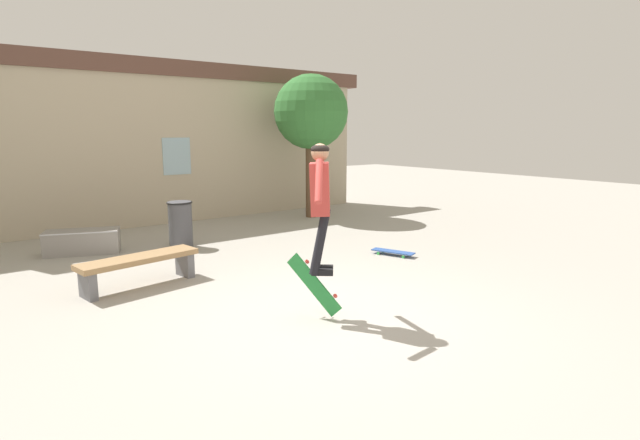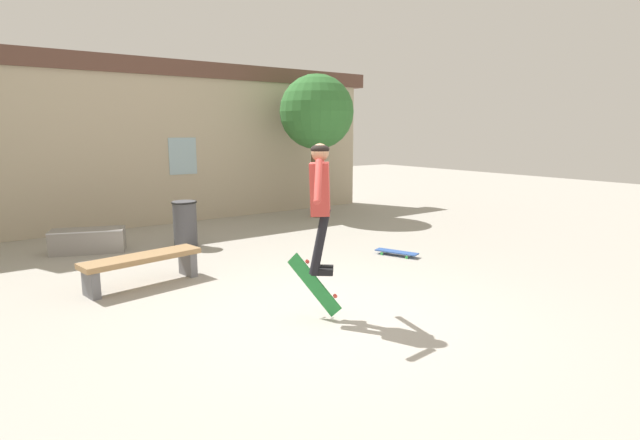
{
  "view_description": "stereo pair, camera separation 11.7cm",
  "coord_description": "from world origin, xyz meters",
  "px_view_note": "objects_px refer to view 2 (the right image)",
  "views": [
    {
      "loc": [
        -3.69,
        -4.64,
        2.3
      ],
      "look_at": [
        -0.13,
        0.01,
        1.24
      ],
      "focal_mm": 28.0,
      "sensor_mm": 36.0,
      "label": 1
    },
    {
      "loc": [
        -3.6,
        -4.71,
        2.3
      ],
      "look_at": [
        -0.13,
        0.01,
        1.24
      ],
      "focal_mm": 28.0,
      "sensor_mm": 36.0,
      "label": 2
    }
  ],
  "objects_px": {
    "park_bench": "(142,263)",
    "skater": "(320,196)",
    "trash_bin": "(185,223)",
    "skateboard_resting": "(397,252)",
    "skate_ledge": "(88,241)",
    "tree_right": "(317,114)",
    "skateboard_flipping": "(314,285)"
  },
  "relations": [
    {
      "from": "park_bench",
      "to": "skater",
      "type": "distance_m",
      "value": 3.19
    },
    {
      "from": "trash_bin",
      "to": "skateboard_resting",
      "type": "xyz_separation_m",
      "value": [
        2.86,
        -3.03,
        -0.41
      ]
    },
    {
      "from": "skate_ledge",
      "to": "skater",
      "type": "relative_size",
      "value": 0.9
    },
    {
      "from": "tree_right",
      "to": "trash_bin",
      "type": "distance_m",
      "value": 4.86
    },
    {
      "from": "skate_ledge",
      "to": "skater",
      "type": "height_order",
      "value": "skater"
    },
    {
      "from": "skate_ledge",
      "to": "skateboard_resting",
      "type": "height_order",
      "value": "skate_ledge"
    },
    {
      "from": "skateboard_flipping",
      "to": "skateboard_resting",
      "type": "distance_m",
      "value": 3.43
    },
    {
      "from": "skate_ledge",
      "to": "park_bench",
      "type": "bearing_deg",
      "value": -65.01
    },
    {
      "from": "park_bench",
      "to": "skate_ledge",
      "type": "height_order",
      "value": "park_bench"
    },
    {
      "from": "skater",
      "to": "skateboard_flipping",
      "type": "bearing_deg",
      "value": 150.89
    },
    {
      "from": "tree_right",
      "to": "park_bench",
      "type": "xyz_separation_m",
      "value": [
        -5.61,
        -3.31,
        -2.37
      ]
    },
    {
      "from": "trash_bin",
      "to": "skateboard_flipping",
      "type": "relative_size",
      "value": 1.18
    },
    {
      "from": "trash_bin",
      "to": "skateboard_resting",
      "type": "height_order",
      "value": "trash_bin"
    },
    {
      "from": "skater",
      "to": "skateboard_resting",
      "type": "bearing_deg",
      "value": 68.46
    },
    {
      "from": "park_bench",
      "to": "skateboard_flipping",
      "type": "xyz_separation_m",
      "value": [
        1.32,
        -2.56,
        0.08
      ]
    },
    {
      "from": "skateboard_flipping",
      "to": "skateboard_resting",
      "type": "xyz_separation_m",
      "value": [
        3.02,
        1.59,
        -0.35
      ]
    },
    {
      "from": "tree_right",
      "to": "skate_ledge",
      "type": "distance_m",
      "value": 6.35
    },
    {
      "from": "skater",
      "to": "tree_right",
      "type": "bearing_deg",
      "value": 93.63
    },
    {
      "from": "park_bench",
      "to": "skater",
      "type": "xyz_separation_m",
      "value": [
        1.35,
        -2.64,
        1.18
      ]
    },
    {
      "from": "skate_ledge",
      "to": "skateboard_flipping",
      "type": "xyz_separation_m",
      "value": [
        1.52,
        -5.25,
        0.19
      ]
    },
    {
      "from": "trash_bin",
      "to": "skateboard_flipping",
      "type": "bearing_deg",
      "value": -91.95
    },
    {
      "from": "trash_bin",
      "to": "skateboard_resting",
      "type": "bearing_deg",
      "value": -46.7
    },
    {
      "from": "park_bench",
      "to": "trash_bin",
      "type": "distance_m",
      "value": 2.54
    },
    {
      "from": "skater",
      "to": "skateboard_resting",
      "type": "xyz_separation_m",
      "value": [
        2.98,
        1.67,
        -1.45
      ]
    },
    {
      "from": "trash_bin",
      "to": "skateboard_flipping",
      "type": "distance_m",
      "value": 4.63
    },
    {
      "from": "park_bench",
      "to": "skateboard_flipping",
      "type": "distance_m",
      "value": 2.88
    },
    {
      "from": "tree_right",
      "to": "park_bench",
      "type": "relative_size",
      "value": 2.06
    },
    {
      "from": "skate_ledge",
      "to": "trash_bin",
      "type": "relative_size",
      "value": 1.54
    },
    {
      "from": "park_bench",
      "to": "skateboard_resting",
      "type": "relative_size",
      "value": 2.17
    },
    {
      "from": "tree_right",
      "to": "park_bench",
      "type": "bearing_deg",
      "value": -149.46
    },
    {
      "from": "park_bench",
      "to": "tree_right",
      "type": "bearing_deg",
      "value": 21.57
    },
    {
      "from": "skate_ledge",
      "to": "skateboard_resting",
      "type": "distance_m",
      "value": 5.83
    }
  ]
}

